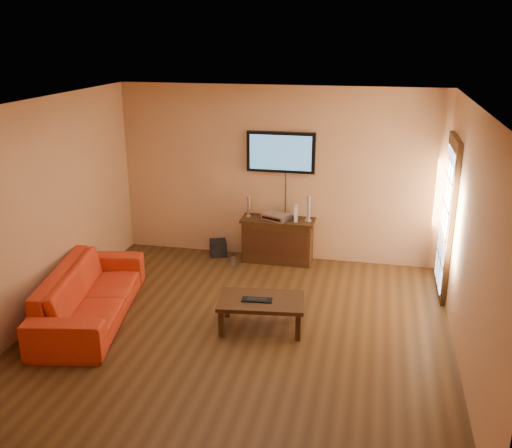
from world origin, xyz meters
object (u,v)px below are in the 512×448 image
(coffee_table, at_px, (261,303))
(speaker_right, at_px, (308,210))
(sofa, at_px, (89,285))
(keyboard, at_px, (257,300))
(av_receiver, at_px, (276,217))
(television, at_px, (281,152))
(speaker_left, at_px, (248,207))
(media_console, at_px, (278,240))
(bottle, at_px, (233,263))
(game_console, at_px, (296,213))
(subwoofer, at_px, (218,248))

(coffee_table, xyz_separation_m, speaker_right, (0.27, 2.17, 0.54))
(sofa, xyz_separation_m, keyboard, (2.11, 0.14, -0.05))
(keyboard, bearing_deg, av_receiver, 94.47)
(speaker_right, bearing_deg, keyboard, -98.25)
(television, height_order, speaker_left, television)
(media_console, height_order, speaker_left, speaker_left)
(speaker_right, relative_size, bottle, 2.05)
(coffee_table, height_order, bottle, coffee_table)
(speaker_right, bearing_deg, television, 159.83)
(sofa, relative_size, bottle, 11.97)
(coffee_table, distance_m, keyboard, 0.09)
(media_console, relative_size, coffee_table, 1.04)
(media_console, bearing_deg, speaker_left, 175.63)
(game_console, xyz_separation_m, bottle, (-0.90, -0.41, -0.73))
(coffee_table, bearing_deg, speaker_left, 106.85)
(media_console, xyz_separation_m, bottle, (-0.62, -0.42, -0.26))
(media_console, xyz_separation_m, sofa, (-1.96, -2.35, 0.09))
(coffee_table, xyz_separation_m, sofa, (-2.15, -0.18, 0.11))
(game_console, height_order, subwoofer, game_console)
(media_console, bearing_deg, keyboard, -86.19)
(coffee_table, xyz_separation_m, av_receiver, (-0.22, 2.14, 0.41))
(coffee_table, xyz_separation_m, subwoofer, (-1.17, 2.20, -0.21))
(sofa, bearing_deg, speaker_left, -42.88)
(bottle, bearing_deg, television, 44.36)
(television, relative_size, speaker_right, 2.72)
(speaker_left, distance_m, av_receiver, 0.47)
(av_receiver, relative_size, bottle, 2.07)
(coffee_table, height_order, subwoofer, coffee_table)
(sofa, relative_size, keyboard, 6.01)
(speaker_left, relative_size, bottle, 1.74)
(speaker_left, bearing_deg, keyboard, -74.53)
(speaker_left, relative_size, speaker_right, 0.85)
(game_console, bearing_deg, subwoofer, 174.38)
(bottle, bearing_deg, sofa, -124.91)
(media_console, relative_size, av_receiver, 2.90)
(sofa, bearing_deg, media_console, -50.80)
(sofa, height_order, game_console, game_console)
(av_receiver, bearing_deg, bottle, -121.40)
(subwoofer, bearing_deg, media_console, -24.08)
(sofa, bearing_deg, game_console, -54.88)
(subwoofer, bearing_deg, game_console, -24.36)
(speaker_right, distance_m, game_console, 0.19)
(sofa, relative_size, game_console, 9.48)
(television, distance_m, coffee_table, 2.72)
(media_console, relative_size, sofa, 0.50)
(bottle, bearing_deg, keyboard, -66.82)
(television, distance_m, game_console, 0.95)
(speaker_right, xyz_separation_m, subwoofer, (-1.44, 0.03, -0.75))
(media_console, relative_size, subwoofer, 4.45)
(speaker_right, height_order, bottle, speaker_right)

